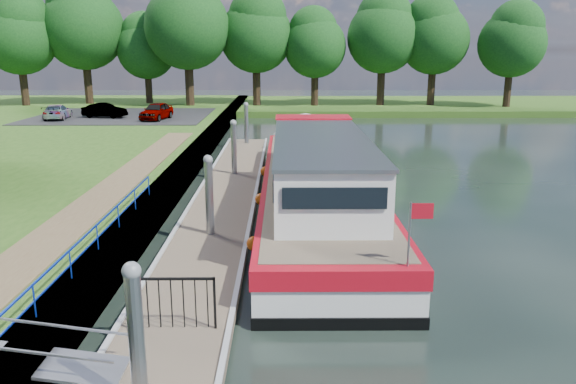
{
  "coord_description": "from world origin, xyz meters",
  "views": [
    {
      "loc": [
        2.35,
        -8.57,
        6.1
      ],
      "look_at": [
        2.49,
        9.93,
        1.4
      ],
      "focal_mm": 35.0,
      "sensor_mm": 36.0,
      "label": 1
    }
  ],
  "objects_px": {
    "car_a": "(156,111)",
    "car_b": "(105,110)",
    "barge": "(315,179)",
    "car_c": "(57,112)",
    "pontoon": "(225,203)"
  },
  "relations": [
    {
      "from": "car_a",
      "to": "car_b",
      "type": "relative_size",
      "value": 1.12
    },
    {
      "from": "barge",
      "to": "car_c",
      "type": "height_order",
      "value": "barge"
    },
    {
      "from": "car_a",
      "to": "car_c",
      "type": "relative_size",
      "value": 1.0
    },
    {
      "from": "barge",
      "to": "car_b",
      "type": "relative_size",
      "value": 6.11
    },
    {
      "from": "car_a",
      "to": "barge",
      "type": "bearing_deg",
      "value": -52.49
    },
    {
      "from": "pontoon",
      "to": "car_a",
      "type": "xyz_separation_m",
      "value": [
        -7.54,
        22.19,
        1.31
      ]
    },
    {
      "from": "pontoon",
      "to": "car_b",
      "type": "bearing_deg",
      "value": 116.97
    },
    {
      "from": "barge",
      "to": "car_b",
      "type": "xyz_separation_m",
      "value": [
        -15.58,
        23.32,
        0.32
      ]
    },
    {
      "from": "pontoon",
      "to": "barge",
      "type": "relative_size",
      "value": 1.42
    },
    {
      "from": "barge",
      "to": "car_c",
      "type": "xyz_separation_m",
      "value": [
        -18.98,
        22.4,
        0.31
      ]
    },
    {
      "from": "barge",
      "to": "car_b",
      "type": "height_order",
      "value": "barge"
    },
    {
      "from": "pontoon",
      "to": "car_b",
      "type": "xyz_separation_m",
      "value": [
        -11.98,
        23.55,
        1.22
      ]
    },
    {
      "from": "car_b",
      "to": "car_c",
      "type": "distance_m",
      "value": 3.52
    },
    {
      "from": "car_a",
      "to": "car_b",
      "type": "height_order",
      "value": "car_a"
    },
    {
      "from": "pontoon",
      "to": "car_c",
      "type": "xyz_separation_m",
      "value": [
        -15.38,
        22.62,
        1.22
      ]
    }
  ]
}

